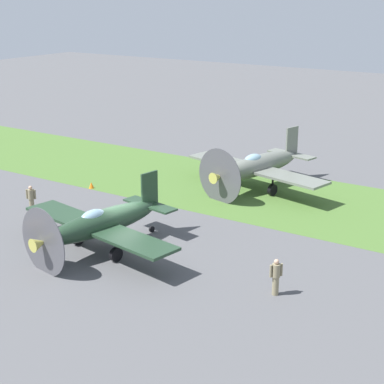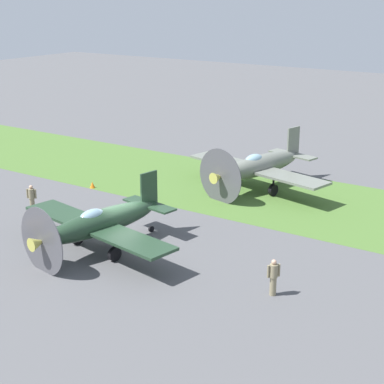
{
  "view_description": "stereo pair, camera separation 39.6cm",
  "coord_description": "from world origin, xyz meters",
  "px_view_note": "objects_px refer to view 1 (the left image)",
  "views": [
    {
      "loc": [
        -20.29,
        24.25,
        13.05
      ],
      "look_at": [
        -0.94,
        -5.68,
        1.47
      ],
      "focal_mm": 58.01,
      "sensor_mm": 36.0,
      "label": 1
    },
    {
      "loc": [
        -20.62,
        24.03,
        13.05
      ],
      "look_at": [
        -0.94,
        -5.68,
        1.47
      ],
      "focal_mm": 58.01,
      "sensor_mm": 36.0,
      "label": 2
    }
  ],
  "objects_px": {
    "ground_crew_chief": "(31,199)",
    "airplane_wingman": "(258,166)",
    "ground_crew_mechanic": "(276,276)",
    "airplane_lead": "(101,223)",
    "runway_marker_cone": "(91,185)"
  },
  "relations": [
    {
      "from": "airplane_wingman",
      "to": "ground_crew_mechanic",
      "type": "xyz_separation_m",
      "value": [
        -7.91,
        13.61,
        -0.75
      ]
    },
    {
      "from": "airplane_lead",
      "to": "runway_marker_cone",
      "type": "bearing_deg",
      "value": -35.59
    },
    {
      "from": "runway_marker_cone",
      "to": "airplane_wingman",
      "type": "bearing_deg",
      "value": -147.73
    },
    {
      "from": "airplane_wingman",
      "to": "runway_marker_cone",
      "type": "height_order",
      "value": "airplane_wingman"
    },
    {
      "from": "airplane_lead",
      "to": "ground_crew_chief",
      "type": "height_order",
      "value": "airplane_lead"
    },
    {
      "from": "runway_marker_cone",
      "to": "ground_crew_mechanic",
      "type": "bearing_deg",
      "value": 157.02
    },
    {
      "from": "airplane_wingman",
      "to": "ground_crew_mechanic",
      "type": "relative_size",
      "value": 6.48
    },
    {
      "from": "ground_crew_mechanic",
      "to": "runway_marker_cone",
      "type": "relative_size",
      "value": 3.93
    },
    {
      "from": "airplane_lead",
      "to": "ground_crew_chief",
      "type": "distance_m",
      "value": 7.86
    },
    {
      "from": "ground_crew_chief",
      "to": "airplane_wingman",
      "type": "bearing_deg",
      "value": -155.52
    },
    {
      "from": "airplane_lead",
      "to": "runway_marker_cone",
      "type": "distance_m",
      "value": 11.19
    },
    {
      "from": "airplane_lead",
      "to": "ground_crew_mechanic",
      "type": "xyz_separation_m",
      "value": [
        -9.83,
        -0.45,
        -0.65
      ]
    },
    {
      "from": "ground_crew_chief",
      "to": "runway_marker_cone",
      "type": "distance_m",
      "value": 5.79
    },
    {
      "from": "ground_crew_chief",
      "to": "ground_crew_mechanic",
      "type": "height_order",
      "value": "same"
    },
    {
      "from": "airplane_wingman",
      "to": "ground_crew_chief",
      "type": "relative_size",
      "value": 6.48
    }
  ]
}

